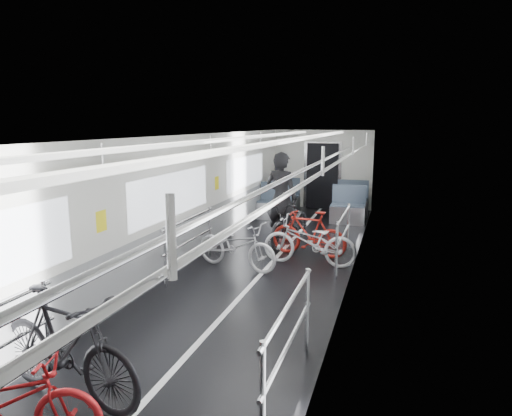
{
  "coord_description": "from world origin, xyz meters",
  "views": [
    {
      "loc": [
        2.17,
        -6.94,
        2.61
      ],
      "look_at": [
        0.0,
        0.07,
        1.24
      ],
      "focal_mm": 32.0,
      "sensor_mm": 36.0,
      "label": 1
    }
  ],
  "objects_px": {
    "bike_left_far": "(236,245)",
    "bike_right_mid": "(309,241)",
    "bike_left_near": "(0,401)",
    "bike_left_mid": "(66,346)",
    "bike_right_far": "(309,233)",
    "bike_aisle": "(290,223)",
    "person_standing": "(281,198)",
    "person_seated": "(278,189)"
  },
  "relations": [
    {
      "from": "bike_left_far",
      "to": "bike_right_mid",
      "type": "xyz_separation_m",
      "value": [
        1.22,
        0.57,
        0.02
      ]
    },
    {
      "from": "bike_left_near",
      "to": "bike_left_mid",
      "type": "bearing_deg",
      "value": -20.47
    },
    {
      "from": "bike_right_far",
      "to": "bike_aisle",
      "type": "height_order",
      "value": "bike_aisle"
    },
    {
      "from": "bike_left_mid",
      "to": "person_standing",
      "type": "bearing_deg",
      "value": 6.1
    },
    {
      "from": "bike_right_far",
      "to": "bike_left_mid",
      "type": "bearing_deg",
      "value": -5.86
    },
    {
      "from": "bike_left_near",
      "to": "person_standing",
      "type": "height_order",
      "value": "person_standing"
    },
    {
      "from": "bike_left_near",
      "to": "bike_right_far",
      "type": "height_order",
      "value": "bike_right_far"
    },
    {
      "from": "bike_left_mid",
      "to": "bike_right_far",
      "type": "height_order",
      "value": "bike_left_mid"
    },
    {
      "from": "bike_right_mid",
      "to": "bike_aisle",
      "type": "height_order",
      "value": "bike_aisle"
    },
    {
      "from": "bike_left_mid",
      "to": "bike_right_mid",
      "type": "xyz_separation_m",
      "value": [
        1.4,
        4.83,
        -0.09
      ]
    },
    {
      "from": "bike_left_mid",
      "to": "person_seated",
      "type": "xyz_separation_m",
      "value": [
        -0.32,
        9.2,
        0.21
      ]
    },
    {
      "from": "bike_left_near",
      "to": "bike_right_far",
      "type": "xyz_separation_m",
      "value": [
        1.32,
        6.15,
        0.03
      ]
    },
    {
      "from": "bike_left_far",
      "to": "bike_right_mid",
      "type": "height_order",
      "value": "bike_right_mid"
    },
    {
      "from": "bike_right_mid",
      "to": "person_standing",
      "type": "distance_m",
      "value": 1.75
    },
    {
      "from": "bike_left_mid",
      "to": "bike_left_near",
      "type": "bearing_deg",
      "value": -172.4
    },
    {
      "from": "bike_right_mid",
      "to": "bike_aisle",
      "type": "xyz_separation_m",
      "value": [
        -0.65,
        1.3,
        0.04
      ]
    },
    {
      "from": "bike_left_near",
      "to": "person_standing",
      "type": "xyz_separation_m",
      "value": [
        0.55,
        6.96,
        0.57
      ]
    },
    {
      "from": "bike_right_mid",
      "to": "person_seated",
      "type": "relative_size",
      "value": 1.14
    },
    {
      "from": "bike_left_far",
      "to": "bike_aisle",
      "type": "distance_m",
      "value": 1.96
    },
    {
      "from": "bike_right_mid",
      "to": "bike_aisle",
      "type": "relative_size",
      "value": 0.93
    },
    {
      "from": "bike_left_mid",
      "to": "bike_right_mid",
      "type": "distance_m",
      "value": 5.03
    },
    {
      "from": "bike_right_far",
      "to": "bike_left_near",
      "type": "bearing_deg",
      "value": -4.7
    },
    {
      "from": "bike_left_near",
      "to": "bike_right_mid",
      "type": "distance_m",
      "value": 5.74
    },
    {
      "from": "bike_left_near",
      "to": "bike_aisle",
      "type": "distance_m",
      "value": 6.9
    },
    {
      "from": "person_standing",
      "to": "person_seated",
      "type": "relative_size",
      "value": 1.31
    },
    {
      "from": "person_standing",
      "to": "person_seated",
      "type": "bearing_deg",
      "value": -60.81
    },
    {
      "from": "bike_right_mid",
      "to": "bike_aisle",
      "type": "bearing_deg",
      "value": -152.27
    },
    {
      "from": "bike_right_mid",
      "to": "bike_left_mid",
      "type": "bearing_deg",
      "value": -15.08
    },
    {
      "from": "person_standing",
      "to": "bike_aisle",
      "type": "bearing_deg",
      "value": 170.47
    },
    {
      "from": "bike_aisle",
      "to": "bike_left_near",
      "type": "bearing_deg",
      "value": -86.6
    },
    {
      "from": "bike_left_mid",
      "to": "bike_left_far",
      "type": "distance_m",
      "value": 4.26
    },
    {
      "from": "bike_left_mid",
      "to": "bike_aisle",
      "type": "xyz_separation_m",
      "value": [
        0.75,
        6.13,
        -0.06
      ]
    },
    {
      "from": "bike_left_mid",
      "to": "bike_left_far",
      "type": "xyz_separation_m",
      "value": [
        0.18,
        4.25,
        -0.11
      ]
    },
    {
      "from": "bike_aisle",
      "to": "person_standing",
      "type": "relative_size",
      "value": 0.93
    },
    {
      "from": "bike_right_far",
      "to": "person_standing",
      "type": "relative_size",
      "value": 0.76
    },
    {
      "from": "bike_left_far",
      "to": "bike_left_mid",
      "type": "bearing_deg",
      "value": -167.53
    },
    {
      "from": "bike_aisle",
      "to": "bike_left_far",
      "type": "bearing_deg",
      "value": -96.83
    },
    {
      "from": "person_seated",
      "to": "person_standing",
      "type": "bearing_deg",
      "value": 93.93
    },
    {
      "from": "bike_right_mid",
      "to": "bike_right_far",
      "type": "bearing_deg",
      "value": -167.57
    },
    {
      "from": "person_standing",
      "to": "person_seated",
      "type": "distance_m",
      "value": 3.09
    },
    {
      "from": "bike_left_near",
      "to": "bike_aisle",
      "type": "relative_size",
      "value": 0.88
    },
    {
      "from": "bike_left_near",
      "to": "bike_aisle",
      "type": "bearing_deg",
      "value": -23.82
    }
  ]
}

